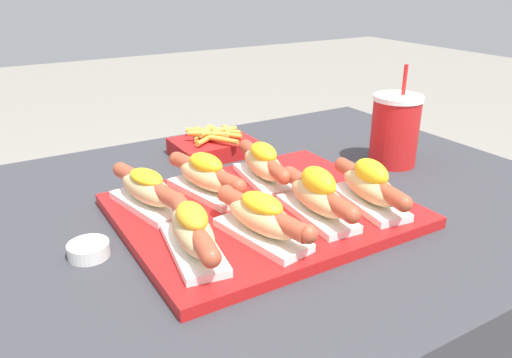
% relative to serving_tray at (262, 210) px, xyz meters
% --- Properties ---
extents(serving_tray, '(0.45, 0.37, 0.02)m').
position_rel_serving_tray_xyz_m(serving_tray, '(0.00, 0.00, 0.00)').
color(serving_tray, red).
rests_on(serving_tray, patio_table).
extents(hot_dog_0, '(0.08, 0.20, 0.07)m').
position_rel_serving_tray_xyz_m(hot_dog_0, '(-0.16, -0.08, 0.04)').
color(hot_dog_0, white).
rests_on(hot_dog_0, serving_tray).
extents(hot_dog_1, '(0.09, 0.20, 0.07)m').
position_rel_serving_tray_xyz_m(hot_dog_1, '(-0.05, -0.09, 0.04)').
color(hot_dog_1, white).
rests_on(hot_dog_1, serving_tray).
extents(hot_dog_2, '(0.07, 0.20, 0.08)m').
position_rel_serving_tray_xyz_m(hot_dog_2, '(0.05, -0.08, 0.04)').
color(hot_dog_2, white).
rests_on(hot_dog_2, serving_tray).
extents(hot_dog_3, '(0.08, 0.20, 0.08)m').
position_rel_serving_tray_xyz_m(hot_dog_3, '(0.15, -0.09, 0.04)').
color(hot_dog_3, white).
rests_on(hot_dog_3, serving_tray).
extents(hot_dog_4, '(0.09, 0.19, 0.06)m').
position_rel_serving_tray_xyz_m(hot_dog_4, '(-0.16, 0.09, 0.04)').
color(hot_dog_4, white).
rests_on(hot_dog_4, serving_tray).
extents(hot_dog_5, '(0.09, 0.19, 0.07)m').
position_rel_serving_tray_xyz_m(hot_dog_5, '(-0.06, 0.09, 0.04)').
color(hot_dog_5, white).
rests_on(hot_dog_5, serving_tray).
extents(hot_dog_6, '(0.08, 0.20, 0.07)m').
position_rel_serving_tray_xyz_m(hot_dog_6, '(0.05, 0.09, 0.04)').
color(hot_dog_6, white).
rests_on(hot_dog_6, serving_tray).
extents(sauce_bowl, '(0.06, 0.06, 0.02)m').
position_rel_serving_tray_xyz_m(sauce_bowl, '(-0.28, 0.02, 0.00)').
color(sauce_bowl, silver).
rests_on(sauce_bowl, patio_table).
extents(drink_cup, '(0.10, 0.10, 0.21)m').
position_rel_serving_tray_xyz_m(drink_cup, '(0.36, 0.06, 0.06)').
color(drink_cup, red).
rests_on(drink_cup, patio_table).
extents(fries_basket, '(0.17, 0.15, 0.06)m').
position_rel_serving_tray_xyz_m(fries_basket, '(0.06, 0.31, 0.01)').
color(fries_basket, '#B21919').
rests_on(fries_basket, patio_table).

